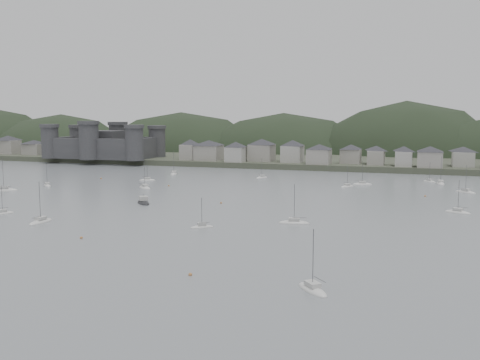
% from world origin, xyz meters
% --- Properties ---
extents(ground, '(900.00, 900.00, 0.00)m').
position_xyz_m(ground, '(0.00, 0.00, 0.00)').
color(ground, slate).
rests_on(ground, ground).
extents(far_shore_land, '(900.00, 250.00, 3.00)m').
position_xyz_m(far_shore_land, '(0.00, 295.00, 1.50)').
color(far_shore_land, '#383D2D').
rests_on(far_shore_land, ground).
extents(forested_ridge, '(851.55, 103.94, 102.57)m').
position_xyz_m(forested_ridge, '(4.83, 269.40, -11.28)').
color(forested_ridge, black).
rests_on(forested_ridge, ground).
extents(castle, '(66.00, 43.00, 20.00)m').
position_xyz_m(castle, '(-120.00, 179.80, 10.96)').
color(castle, '#37373A').
rests_on(castle, far_shore_land).
extents(waterfront_town, '(451.48, 28.46, 12.92)m').
position_xyz_m(waterfront_town, '(50.59, 183.34, 8.66)').
color(waterfront_town, gray).
rests_on(waterfront_town, far_shore_land).
extents(moored_fleet, '(233.59, 168.26, 13.71)m').
position_xyz_m(moored_fleet, '(-3.54, 62.98, 0.18)').
color(moored_fleet, silver).
rests_on(moored_fleet, ground).
extents(motor_launch_far, '(8.52, 8.85, 4.14)m').
position_xyz_m(motor_launch_far, '(-25.71, 51.42, 0.28)').
color(motor_launch_far, black).
rests_on(motor_launch_far, ground).
extents(mooring_buoys, '(175.79, 125.50, 0.70)m').
position_xyz_m(mooring_buoys, '(-3.70, 52.70, 0.15)').
color(mooring_buoys, '#AF713A').
rests_on(mooring_buoys, ground).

